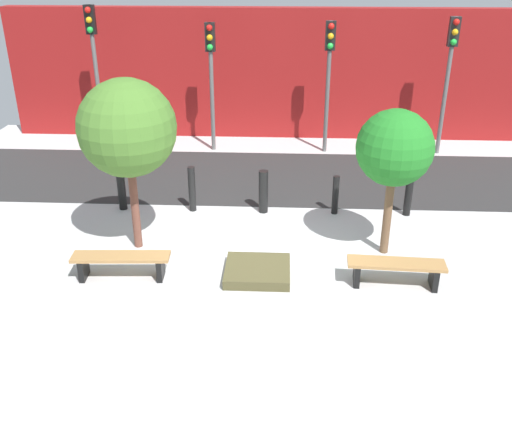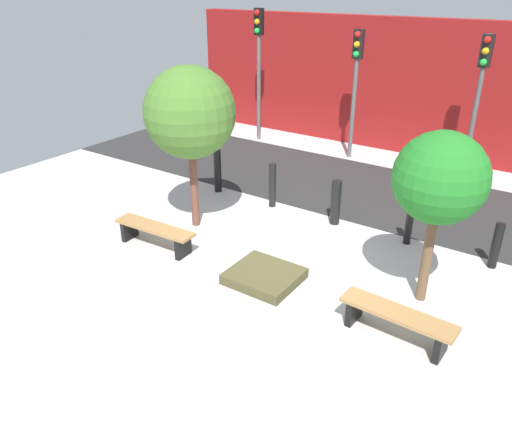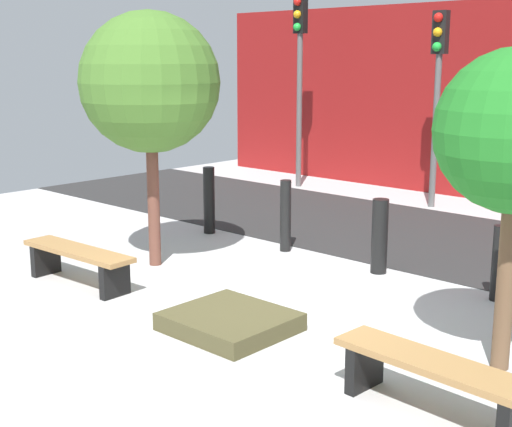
{
  "view_description": "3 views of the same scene",
  "coord_description": "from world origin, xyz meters",
  "px_view_note": "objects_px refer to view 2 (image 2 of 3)",
  "views": [
    {
      "loc": [
        0.42,
        -9.48,
        5.57
      ],
      "look_at": [
        -0.05,
        0.06,
        1.06
      ],
      "focal_mm": 40.0,
      "sensor_mm": 36.0,
      "label": 1
    },
    {
      "loc": [
        4.15,
        -6.72,
        4.91
      ],
      "look_at": [
        -0.22,
        -0.33,
        1.25
      ],
      "focal_mm": 35.0,
      "sensor_mm": 36.0,
      "label": 2
    },
    {
      "loc": [
        4.99,
        -5.37,
        2.79
      ],
      "look_at": [
        -0.35,
        0.4,
        1.08
      ],
      "focal_mm": 50.0,
      "sensor_mm": 36.0,
      "label": 3
    }
  ],
  "objects_px": {
    "bollard_center": "(336,202)",
    "planter_bed": "(264,276)",
    "bollard_far_left": "(218,171)",
    "traffic_light_mid_east": "(480,83)",
    "bench_right": "(397,319)",
    "bench_left": "(155,232)",
    "bollard_far_right": "(496,246)",
    "bollard_right": "(409,223)",
    "tree_behind_left_bench": "(190,113)",
    "bollard_left": "(272,185)",
    "traffic_light_west": "(259,52)",
    "tree_behind_right_bench": "(440,179)",
    "traffic_light_mid_west": "(356,72)"
  },
  "relations": [
    {
      "from": "bench_right",
      "to": "tree_behind_right_bench",
      "type": "height_order",
      "value": "tree_behind_right_bench"
    },
    {
      "from": "bollard_center",
      "to": "planter_bed",
      "type": "bearing_deg",
      "value": -90.0
    },
    {
      "from": "bench_left",
      "to": "bench_right",
      "type": "distance_m",
      "value": 4.97
    },
    {
      "from": "traffic_light_mid_east",
      "to": "bench_right",
      "type": "bearing_deg",
      "value": -83.62
    },
    {
      "from": "bollard_far_left",
      "to": "bollard_far_right",
      "type": "relative_size",
      "value": 1.21
    },
    {
      "from": "bollard_center",
      "to": "traffic_light_west",
      "type": "relative_size",
      "value": 0.24
    },
    {
      "from": "bollard_center",
      "to": "bollard_right",
      "type": "height_order",
      "value": "bollard_center"
    },
    {
      "from": "bollard_right",
      "to": "tree_behind_left_bench",
      "type": "bearing_deg",
      "value": -156.65
    },
    {
      "from": "tree_behind_left_bench",
      "to": "traffic_light_mid_west",
      "type": "relative_size",
      "value": 0.94
    },
    {
      "from": "bollard_far_left",
      "to": "bollard_left",
      "type": "bearing_deg",
      "value": 0.0
    },
    {
      "from": "bollard_far_right",
      "to": "traffic_light_west",
      "type": "distance_m",
      "value": 9.62
    },
    {
      "from": "tree_behind_right_bench",
      "to": "traffic_light_mid_west",
      "type": "relative_size",
      "value": 0.8
    },
    {
      "from": "bollard_center",
      "to": "bench_left",
      "type": "bearing_deg",
      "value": -129.54
    },
    {
      "from": "traffic_light_mid_west",
      "to": "traffic_light_west",
      "type": "bearing_deg",
      "value": 179.98
    },
    {
      "from": "bollard_far_left",
      "to": "bollard_far_right",
      "type": "height_order",
      "value": "bollard_far_left"
    },
    {
      "from": "bench_left",
      "to": "bollard_left",
      "type": "distance_m",
      "value": 3.13
    },
    {
      "from": "bench_left",
      "to": "planter_bed",
      "type": "xyz_separation_m",
      "value": [
        2.48,
        0.2,
        -0.25
      ]
    },
    {
      "from": "bench_right",
      "to": "traffic_light_mid_east",
      "type": "bearing_deg",
      "value": 99.4
    },
    {
      "from": "bollard_center",
      "to": "traffic_light_mid_west",
      "type": "relative_size",
      "value": 0.27
    },
    {
      "from": "bollard_center",
      "to": "bollard_far_left",
      "type": "bearing_deg",
      "value": 180.0
    },
    {
      "from": "bollard_right",
      "to": "traffic_light_mid_west",
      "type": "bearing_deg",
      "value": 127.08
    },
    {
      "from": "bollard_right",
      "to": "traffic_light_west",
      "type": "relative_size",
      "value": 0.22
    },
    {
      "from": "bench_left",
      "to": "bollard_center",
      "type": "distance_m",
      "value": 3.9
    },
    {
      "from": "bench_right",
      "to": "tree_behind_left_bench",
      "type": "relative_size",
      "value": 0.51
    },
    {
      "from": "bench_right",
      "to": "traffic_light_mid_west",
      "type": "relative_size",
      "value": 0.48
    },
    {
      "from": "traffic_light_west",
      "to": "bollard_center",
      "type": "bearing_deg",
      "value": -41.19
    },
    {
      "from": "tree_behind_left_bench",
      "to": "bollard_right",
      "type": "height_order",
      "value": "tree_behind_left_bench"
    },
    {
      "from": "traffic_light_west",
      "to": "traffic_light_mid_east",
      "type": "relative_size",
      "value": 1.1
    },
    {
      "from": "tree_behind_right_bench",
      "to": "traffic_light_mid_east",
      "type": "bearing_deg",
      "value": 97.65
    },
    {
      "from": "bollard_far_right",
      "to": "traffic_light_mid_east",
      "type": "distance_m",
      "value": 5.1
    },
    {
      "from": "bench_left",
      "to": "traffic_light_west",
      "type": "distance_m",
      "value": 8.16
    },
    {
      "from": "bench_right",
      "to": "bench_left",
      "type": "bearing_deg",
      "value": -176.98
    },
    {
      "from": "tree_behind_left_bench",
      "to": "tree_behind_right_bench",
      "type": "distance_m",
      "value": 4.98
    },
    {
      "from": "tree_behind_left_bench",
      "to": "bollard_far_right",
      "type": "distance_m",
      "value": 6.35
    },
    {
      "from": "bench_right",
      "to": "traffic_light_mid_east",
      "type": "relative_size",
      "value": 0.47
    },
    {
      "from": "planter_bed",
      "to": "traffic_light_mid_east",
      "type": "bearing_deg",
      "value": 76.96
    },
    {
      "from": "bollard_far_left",
      "to": "traffic_light_mid_west",
      "type": "distance_m",
      "value": 5.05
    },
    {
      "from": "bollard_left",
      "to": "traffic_light_mid_east",
      "type": "bearing_deg",
      "value": 52.92
    },
    {
      "from": "bollard_right",
      "to": "traffic_light_mid_west",
      "type": "height_order",
      "value": "traffic_light_mid_west"
    },
    {
      "from": "tree_behind_right_bench",
      "to": "bollard_center",
      "type": "height_order",
      "value": "tree_behind_right_bench"
    },
    {
      "from": "bollard_left",
      "to": "bollard_far_right",
      "type": "bearing_deg",
      "value": 0.0
    },
    {
      "from": "bench_left",
      "to": "bollard_center",
      "type": "bearing_deg",
      "value": 47.45
    },
    {
      "from": "bench_left",
      "to": "traffic_light_mid_east",
      "type": "bearing_deg",
      "value": 57.62
    },
    {
      "from": "bench_right",
      "to": "planter_bed",
      "type": "distance_m",
      "value": 2.5
    },
    {
      "from": "bollard_left",
      "to": "traffic_light_mid_east",
      "type": "xyz_separation_m",
      "value": [
        3.29,
        4.36,
        2.03
      ]
    },
    {
      "from": "bollard_far_left",
      "to": "traffic_light_mid_east",
      "type": "xyz_separation_m",
      "value": [
        4.92,
        4.36,
        2.02
      ]
    },
    {
      "from": "bench_left",
      "to": "tree_behind_left_bench",
      "type": "relative_size",
      "value": 0.52
    },
    {
      "from": "bollard_far_left",
      "to": "bollard_center",
      "type": "xyz_separation_m",
      "value": [
        3.26,
        0.0,
        -0.04
      ]
    },
    {
      "from": "bollard_far_left",
      "to": "tree_behind_right_bench",
      "type": "bearing_deg",
      "value": -17.18
    },
    {
      "from": "tree_behind_right_bench",
      "to": "traffic_light_mid_east",
      "type": "relative_size",
      "value": 0.78
    }
  ]
}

